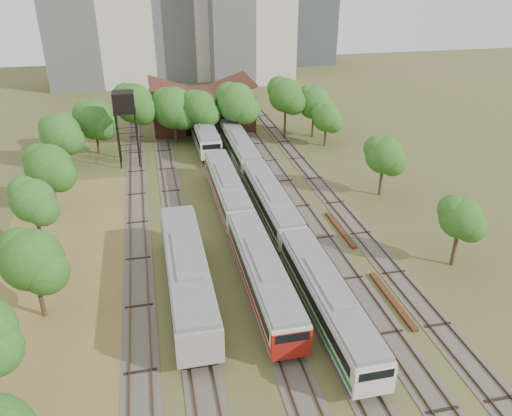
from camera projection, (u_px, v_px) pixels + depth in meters
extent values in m
plane|color=#475123|center=(326.00, 378.00, 32.92)|extent=(240.00, 240.00, 0.00)
cube|color=brown|center=(56.00, 338.00, 36.40)|extent=(14.00, 60.00, 0.04)
cube|color=#4C473D|center=(137.00, 222.00, 52.43)|extent=(2.60, 80.00, 0.06)
cube|color=#472D1E|center=(130.00, 222.00, 52.25)|extent=(0.08, 80.00, 0.14)
cube|color=#472D1E|center=(144.00, 221.00, 52.53)|extent=(0.08, 80.00, 0.14)
cube|color=#4C473D|center=(176.00, 219.00, 53.21)|extent=(2.60, 80.00, 0.06)
cube|color=#472D1E|center=(169.00, 219.00, 53.03)|extent=(0.08, 80.00, 0.14)
cube|color=#472D1E|center=(182.00, 217.00, 53.31)|extent=(0.08, 80.00, 0.14)
cube|color=#4C473D|center=(231.00, 213.00, 54.38)|extent=(2.60, 80.00, 0.06)
cube|color=#472D1E|center=(224.00, 213.00, 54.20)|extent=(0.08, 80.00, 0.14)
cube|color=#472D1E|center=(237.00, 212.00, 54.48)|extent=(0.08, 80.00, 0.14)
cube|color=#4C473D|center=(267.00, 210.00, 55.16)|extent=(2.60, 80.00, 0.06)
cube|color=#472D1E|center=(260.00, 209.00, 54.98)|extent=(0.08, 80.00, 0.14)
cube|color=#472D1E|center=(273.00, 208.00, 55.26)|extent=(0.08, 80.00, 0.14)
cube|color=#4C473D|center=(301.00, 206.00, 55.94)|extent=(2.60, 80.00, 0.06)
cube|color=#472D1E|center=(295.00, 206.00, 55.76)|extent=(0.08, 80.00, 0.14)
cube|color=#472D1E|center=(307.00, 205.00, 56.04)|extent=(0.08, 80.00, 0.14)
cube|color=#4C473D|center=(335.00, 203.00, 56.71)|extent=(2.60, 80.00, 0.06)
cube|color=#472D1E|center=(329.00, 203.00, 56.54)|extent=(0.08, 80.00, 0.14)
cube|color=#472D1E|center=(341.00, 201.00, 56.81)|extent=(0.08, 80.00, 0.14)
cube|color=black|center=(262.00, 290.00, 41.10)|extent=(2.11, 15.64, 0.77)
cube|color=beige|center=(263.00, 274.00, 40.40)|extent=(2.78, 17.00, 2.40)
cube|color=black|center=(263.00, 271.00, 40.27)|extent=(2.84, 15.64, 0.82)
cube|color=slate|center=(263.00, 259.00, 39.79)|extent=(2.56, 16.66, 0.35)
cube|color=maroon|center=(263.00, 281.00, 40.70)|extent=(2.84, 16.66, 0.43)
cube|color=maroon|center=(292.00, 345.00, 33.07)|extent=(2.82, 0.25, 2.16)
cube|color=black|center=(227.00, 201.00, 56.40)|extent=(2.11, 15.64, 0.77)
cube|color=beige|center=(227.00, 188.00, 55.70)|extent=(2.78, 17.00, 2.40)
cube|color=black|center=(227.00, 185.00, 55.57)|extent=(2.84, 15.64, 0.82)
cube|color=slate|center=(226.00, 176.00, 55.09)|extent=(2.56, 16.66, 0.35)
cube|color=maroon|center=(227.00, 193.00, 56.00)|extent=(2.84, 16.66, 0.43)
cube|color=black|center=(326.00, 315.00, 38.22)|extent=(2.04, 15.64, 0.74)
cube|color=beige|center=(327.00, 298.00, 37.54)|extent=(2.70, 17.00, 2.32)
cube|color=black|center=(327.00, 295.00, 37.41)|extent=(2.76, 15.64, 0.79)
cube|color=slate|center=(328.00, 284.00, 36.95)|extent=(2.48, 16.66, 0.33)
cube|color=#186224|center=(326.00, 305.00, 37.83)|extent=(2.76, 16.66, 0.42)
cube|color=beige|center=(374.00, 383.00, 30.20)|extent=(2.74, 0.25, 2.09)
cube|color=black|center=(270.00, 214.00, 53.52)|extent=(2.04, 15.64, 0.74)
cube|color=beige|center=(271.00, 201.00, 52.84)|extent=(2.70, 17.00, 2.32)
cube|color=black|center=(271.00, 198.00, 52.71)|extent=(2.76, 15.64, 0.79)
cube|color=slate|center=(271.00, 189.00, 52.25)|extent=(2.48, 16.66, 0.33)
cube|color=#186224|center=(270.00, 206.00, 53.13)|extent=(2.76, 16.66, 0.42)
cube|color=black|center=(240.00, 157.00, 68.82)|extent=(2.04, 15.64, 0.74)
cube|color=beige|center=(239.00, 147.00, 68.14)|extent=(2.70, 17.00, 2.32)
cube|color=black|center=(239.00, 145.00, 68.01)|extent=(2.76, 15.64, 0.79)
cube|color=slate|center=(239.00, 138.00, 67.54)|extent=(2.48, 16.66, 0.33)
cube|color=#186224|center=(240.00, 151.00, 68.43)|extent=(2.76, 16.66, 0.42)
cube|color=black|center=(205.00, 143.00, 74.00)|extent=(2.18, 14.72, 0.79)
cube|color=beige|center=(204.00, 133.00, 73.27)|extent=(2.87, 16.00, 2.47)
cube|color=black|center=(204.00, 131.00, 73.14)|extent=(2.93, 14.72, 0.84)
cube|color=slate|center=(204.00, 124.00, 72.64)|extent=(2.64, 15.68, 0.36)
cube|color=#186224|center=(204.00, 137.00, 73.58)|extent=(2.93, 15.68, 0.45)
cube|color=beige|center=(212.00, 152.00, 66.38)|extent=(2.91, 0.25, 2.23)
cube|color=black|center=(188.00, 292.00, 40.76)|extent=(2.39, 16.56, 0.87)
cube|color=gray|center=(187.00, 274.00, 39.96)|extent=(3.15, 18.00, 2.72)
cube|color=black|center=(187.00, 270.00, 39.81)|extent=(3.21, 16.56, 0.92)
cube|color=slate|center=(186.00, 257.00, 39.27)|extent=(2.90, 17.64, 0.39)
cylinder|color=black|center=(118.00, 142.00, 64.61)|extent=(0.18, 0.18, 7.20)
cylinder|color=black|center=(137.00, 141.00, 65.08)|extent=(0.18, 0.18, 7.20)
cylinder|color=black|center=(119.00, 137.00, 66.73)|extent=(0.18, 0.18, 7.20)
cylinder|color=black|center=(137.00, 135.00, 67.21)|extent=(0.18, 0.18, 7.20)
cube|color=black|center=(125.00, 111.00, 64.26)|extent=(2.83, 2.83, 0.20)
cube|color=black|center=(123.00, 101.00, 63.68)|extent=(2.70, 2.70, 2.43)
cube|color=#552C18|center=(392.00, 300.00, 40.29)|extent=(0.51, 7.70, 0.26)
cube|color=#552C18|center=(340.00, 230.00, 50.86)|extent=(0.47, 7.53, 0.24)
cube|color=#391914|center=(202.00, 109.00, 82.21)|extent=(16.00, 11.00, 5.50)
cube|color=#391914|center=(176.00, 90.00, 79.94)|extent=(8.45, 11.55, 2.96)
cube|color=#391914|center=(225.00, 88.00, 81.50)|extent=(8.45, 11.55, 2.96)
cube|color=black|center=(206.00, 122.00, 77.69)|extent=(6.40, 0.15, 4.12)
cylinder|color=#382616|center=(40.00, 294.00, 37.83)|extent=(0.36, 0.36, 4.00)
sphere|color=#1F5216|center=(32.00, 260.00, 36.46)|extent=(4.59, 4.59, 4.59)
cylinder|color=#382616|center=(40.00, 232.00, 46.42)|extent=(0.36, 0.36, 4.18)
sphere|color=#1F5216|center=(33.00, 200.00, 44.98)|extent=(4.00, 4.00, 4.00)
cylinder|color=#382616|center=(54.00, 193.00, 54.33)|extent=(0.36, 0.36, 3.98)
sphere|color=#1F5216|center=(49.00, 167.00, 52.96)|extent=(4.93, 4.93, 4.93)
cylinder|color=#382616|center=(64.00, 154.00, 65.95)|extent=(0.36, 0.36, 3.62)
sphere|color=#1F5216|center=(61.00, 134.00, 64.71)|extent=(5.23, 5.23, 5.23)
cylinder|color=#382616|center=(97.00, 140.00, 70.59)|extent=(0.36, 0.36, 3.88)
sphere|color=#1F5216|center=(94.00, 120.00, 69.26)|extent=(5.53, 5.53, 5.53)
cylinder|color=#382616|center=(137.00, 128.00, 73.94)|extent=(0.36, 0.36, 4.85)
sphere|color=#1F5216|center=(134.00, 103.00, 72.27)|extent=(5.67, 5.67, 5.67)
cylinder|color=#382616|center=(175.00, 129.00, 74.84)|extent=(0.36, 0.36, 4.13)
sphere|color=#1F5216|center=(174.00, 108.00, 73.42)|extent=(6.19, 6.19, 6.19)
cylinder|color=#382616|center=(201.00, 130.00, 73.88)|extent=(0.36, 0.36, 4.39)
sphere|color=#1F5216|center=(200.00, 108.00, 72.38)|extent=(4.90, 4.90, 4.90)
cylinder|color=#382616|center=(237.00, 127.00, 74.45)|extent=(0.36, 0.36, 4.84)
sphere|color=#1F5216|center=(236.00, 102.00, 72.78)|extent=(5.71, 5.71, 5.71)
cylinder|color=#382616|center=(285.00, 121.00, 76.47)|extent=(0.36, 0.36, 5.24)
sphere|color=#1F5216|center=(286.00, 95.00, 74.67)|extent=(5.10, 5.10, 5.10)
cylinder|color=#382616|center=(313.00, 123.00, 77.32)|extent=(0.36, 0.36, 4.23)
sphere|color=#1F5216|center=(314.00, 102.00, 75.86)|extent=(5.01, 5.01, 5.01)
cylinder|color=#382616|center=(455.00, 247.00, 44.38)|extent=(0.36, 0.36, 3.76)
sphere|color=#1F5216|center=(461.00, 218.00, 43.08)|extent=(3.68, 3.68, 3.68)
cylinder|color=#382616|center=(381.00, 179.00, 57.88)|extent=(0.36, 0.36, 3.88)
sphere|color=#1F5216|center=(384.00, 155.00, 56.55)|extent=(4.24, 4.24, 4.24)
cylinder|color=#382616|center=(325.00, 135.00, 73.58)|extent=(0.36, 0.36, 3.36)
sphere|color=#1F5216|center=(326.00, 118.00, 72.43)|extent=(4.07, 4.07, 4.07)
cube|color=#3F4246|center=(310.00, 7.00, 129.49)|extent=(12.00, 12.00, 28.00)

